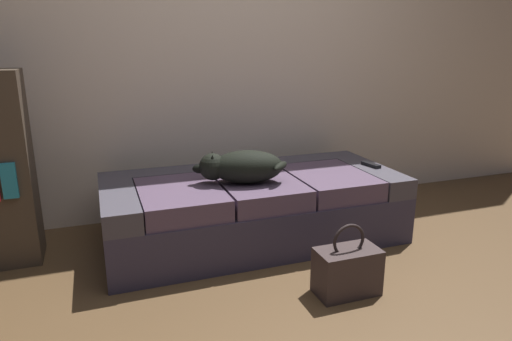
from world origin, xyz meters
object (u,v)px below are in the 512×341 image
tv_remote (371,165)px  handbag (347,270)px  dog_dark (241,167)px  couch (253,208)px

tv_remote → handbag: tv_remote is taller
dog_dark → handbag: 0.87m
couch → dog_dark: dog_dark is taller
dog_dark → tv_remote: dog_dark is taller
couch → handbag: (0.22, -0.80, -0.08)m
couch → handbag: bearing=-74.7°
dog_dark → handbag: dog_dark is taller
couch → tv_remote: tv_remote is taller
couch → handbag: size_ratio=4.91×
couch → tv_remote: bearing=-3.4°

